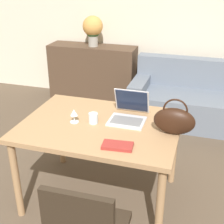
{
  "coord_description": "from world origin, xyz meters",
  "views": [
    {
      "loc": [
        0.8,
        -1.39,
        1.96
      ],
      "look_at": [
        0.13,
        0.8,
        0.89
      ],
      "focal_mm": 50.0,
      "sensor_mm": 36.0,
      "label": 1
    }
  ],
  "objects_px": {
    "drinking_glass": "(93,118)",
    "flower_vase": "(93,28)",
    "couch": "(206,103)",
    "handbag": "(174,121)",
    "wine_glass": "(74,114)",
    "laptop": "(129,111)"
  },
  "relations": [
    {
      "from": "couch",
      "to": "wine_glass",
      "type": "bearing_deg",
      "value": -119.14
    },
    {
      "from": "laptop",
      "to": "handbag",
      "type": "height_order",
      "value": "handbag"
    },
    {
      "from": "drinking_glass",
      "to": "flower_vase",
      "type": "xyz_separation_m",
      "value": [
        -0.79,
        2.16,
        0.33
      ]
    },
    {
      "from": "wine_glass",
      "to": "flower_vase",
      "type": "relative_size",
      "value": 0.27
    },
    {
      "from": "couch",
      "to": "flower_vase",
      "type": "distance_m",
      "value": 1.93
    },
    {
      "from": "handbag",
      "to": "wine_glass",
      "type": "bearing_deg",
      "value": -176.83
    },
    {
      "from": "laptop",
      "to": "wine_glass",
      "type": "height_order",
      "value": "laptop"
    },
    {
      "from": "wine_glass",
      "to": "laptop",
      "type": "bearing_deg",
      "value": 26.45
    },
    {
      "from": "couch",
      "to": "drinking_glass",
      "type": "xyz_separation_m",
      "value": [
        -0.91,
        -1.89,
        0.52
      ]
    },
    {
      "from": "drinking_glass",
      "to": "wine_glass",
      "type": "relative_size",
      "value": 0.73
    },
    {
      "from": "couch",
      "to": "laptop",
      "type": "bearing_deg",
      "value": -110.8
    },
    {
      "from": "flower_vase",
      "to": "laptop",
      "type": "bearing_deg",
      "value": -62.01
    },
    {
      "from": "laptop",
      "to": "wine_glass",
      "type": "xyz_separation_m",
      "value": [
        -0.42,
        -0.21,
        0.02
      ]
    },
    {
      "from": "handbag",
      "to": "laptop",
      "type": "bearing_deg",
      "value": 157.61
    },
    {
      "from": "drinking_glass",
      "to": "flower_vase",
      "type": "distance_m",
      "value": 2.33
    },
    {
      "from": "laptop",
      "to": "drinking_glass",
      "type": "xyz_separation_m",
      "value": [
        -0.26,
        -0.17,
        -0.02
      ]
    },
    {
      "from": "handbag",
      "to": "flower_vase",
      "type": "relative_size",
      "value": 0.72
    },
    {
      "from": "couch",
      "to": "flower_vase",
      "type": "bearing_deg",
      "value": 170.82
    },
    {
      "from": "couch",
      "to": "flower_vase",
      "type": "xyz_separation_m",
      "value": [
        -1.71,
        0.28,
        0.85
      ]
    },
    {
      "from": "couch",
      "to": "handbag",
      "type": "height_order",
      "value": "handbag"
    },
    {
      "from": "couch",
      "to": "handbag",
      "type": "bearing_deg",
      "value": -97.65
    },
    {
      "from": "drinking_glass",
      "to": "flower_vase",
      "type": "bearing_deg",
      "value": 110.14
    }
  ]
}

